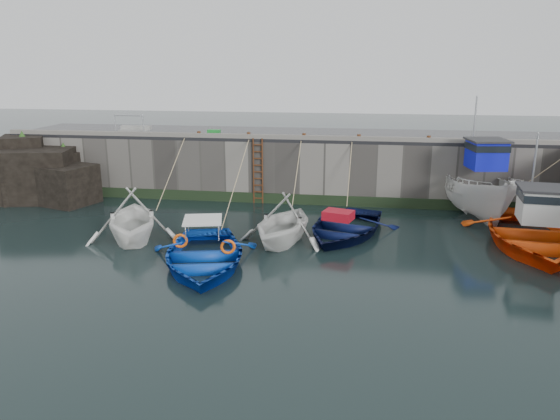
# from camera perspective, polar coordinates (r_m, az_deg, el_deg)

# --- Properties ---
(ground) EXTENTS (120.00, 120.00, 0.00)m
(ground) POSITION_cam_1_polar(r_m,az_deg,el_deg) (17.33, -2.00, -7.62)
(ground) COLOR black
(ground) RESTS_ON ground
(quay_back) EXTENTS (30.00, 5.00, 3.00)m
(quay_back) POSITION_cam_1_polar(r_m,az_deg,el_deg) (28.82, 2.57, 4.74)
(quay_back) COLOR slate
(quay_back) RESTS_ON ground
(road_back) EXTENTS (30.00, 5.00, 0.16)m
(road_back) POSITION_cam_1_polar(r_m,az_deg,el_deg) (28.58, 2.61, 7.86)
(road_back) COLOR black
(road_back) RESTS_ON quay_back
(kerb_back) EXTENTS (30.00, 0.30, 0.20)m
(kerb_back) POSITION_cam_1_polar(r_m,az_deg,el_deg) (26.24, 2.06, 7.61)
(kerb_back) COLOR slate
(kerb_back) RESTS_ON road_back
(algae_back) EXTENTS (30.00, 0.08, 0.50)m
(algae_back) POSITION_cam_1_polar(r_m,az_deg,el_deg) (26.62, 1.95, 1.12)
(algae_back) COLOR black
(algae_back) RESTS_ON ground
(rock_outcrop) EXTENTS (5.85, 4.24, 3.41)m
(rock_outcrop) POSITION_cam_1_polar(r_m,az_deg,el_deg) (29.97, -23.62, 3.42)
(rock_outcrop) COLOR black
(rock_outcrop) RESTS_ON ground
(ladder) EXTENTS (0.51, 0.08, 3.20)m
(ladder) POSITION_cam_1_polar(r_m,az_deg,el_deg) (26.59, -2.33, 4.06)
(ladder) COLOR #3F1E0F
(ladder) RESTS_ON ground
(boat_near_white) EXTENTS (5.18, 5.53, 2.34)m
(boat_near_white) POSITION_cam_1_polar(r_m,az_deg,el_deg) (22.18, -15.06, -2.98)
(boat_near_white) COLOR white
(boat_near_white) RESTS_ON ground
(boat_near_white_rope) EXTENTS (0.04, 4.73, 3.10)m
(boat_near_white_rope) POSITION_cam_1_polar(r_m,az_deg,el_deg) (26.16, -11.20, 0.01)
(boat_near_white_rope) COLOR tan
(boat_near_white_rope) RESTS_ON ground
(boat_near_blue) EXTENTS (5.28, 6.48, 1.18)m
(boat_near_blue) POSITION_cam_1_polar(r_m,az_deg,el_deg) (19.00, -8.00, -5.67)
(boat_near_blue) COLOR #0C3FB8
(boat_near_blue) RESTS_ON ground
(boat_near_blue_rope) EXTENTS (0.04, 6.73, 3.10)m
(boat_near_blue_rope) POSITION_cam_1_polar(r_m,az_deg,el_deg) (24.14, -4.24, -1.01)
(boat_near_blue_rope) COLOR tan
(boat_near_blue_rope) RESTS_ON ground
(boat_near_blacktrim) EXTENTS (4.45, 4.89, 2.21)m
(boat_near_blacktrim) POSITION_cam_1_polar(r_m,az_deg,el_deg) (21.11, 0.29, -3.37)
(boat_near_blacktrim) COLOR silver
(boat_near_blacktrim) RESTS_ON ground
(boat_near_blacktrim_rope) EXTENTS (0.04, 4.27, 3.10)m
(boat_near_blacktrim_rope) POSITION_cam_1_polar(r_m,az_deg,el_deg) (25.08, 1.69, -0.35)
(boat_near_blacktrim_rope) COLOR tan
(boat_near_blacktrim_rope) RESTS_ON ground
(boat_near_navy) EXTENTS (5.23, 6.26, 1.11)m
(boat_near_navy) POSITION_cam_1_polar(r_m,az_deg,el_deg) (22.24, 6.74, -2.50)
(boat_near_navy) COLOR #09113C
(boat_near_navy) RESTS_ON ground
(boat_near_navy_rope) EXTENTS (0.04, 3.28, 3.10)m
(boat_near_navy_rope) POSITION_cam_1_polar(r_m,az_deg,el_deg) (25.60, 7.04, -0.14)
(boat_near_navy_rope) COLOR tan
(boat_near_navy_rope) RESTS_ON ground
(boat_far_white) EXTENTS (3.50, 7.03, 5.60)m
(boat_far_white) POSITION_cam_1_polar(r_m,az_deg,el_deg) (26.13, 19.98, 1.83)
(boat_far_white) COLOR silver
(boat_far_white) RESTS_ON ground
(boat_far_orange) EXTENTS (5.67, 7.49, 4.46)m
(boat_far_orange) POSITION_cam_1_polar(r_m,az_deg,el_deg) (22.72, 24.93, -2.23)
(boat_far_orange) COLOR #FF4B0D
(boat_far_orange) RESTS_ON ground
(fish_crate) EXTENTS (0.64, 0.40, 0.33)m
(fish_crate) POSITION_cam_1_polar(r_m,az_deg,el_deg) (27.48, -6.91, 7.99)
(fish_crate) COLOR #167C27
(fish_crate) RESTS_ON road_back
(railing) EXTENTS (1.60, 1.05, 1.00)m
(railing) POSITION_cam_1_polar(r_m,az_deg,el_deg) (29.58, -14.94, 8.17)
(railing) COLOR #A5A8AD
(railing) RESTS_ON road_back
(bollard_a) EXTENTS (0.18, 0.18, 0.28)m
(bollard_a) POSITION_cam_1_polar(r_m,az_deg,el_deg) (27.36, -8.47, 7.85)
(bollard_a) COLOR #3F1E0F
(bollard_a) RESTS_ON road_back
(bollard_b) EXTENTS (0.18, 0.18, 0.28)m
(bollard_b) POSITION_cam_1_polar(r_m,az_deg,el_deg) (26.74, -3.29, 7.82)
(bollard_b) COLOR #3F1E0F
(bollard_b) RESTS_ON road_back
(bollard_c) EXTENTS (0.18, 0.18, 0.28)m
(bollard_c) POSITION_cam_1_polar(r_m,az_deg,el_deg) (26.31, 2.52, 7.71)
(bollard_c) COLOR #3F1E0F
(bollard_c) RESTS_ON road_back
(bollard_d) EXTENTS (0.18, 0.18, 0.28)m
(bollard_d) POSITION_cam_1_polar(r_m,az_deg,el_deg) (26.16, 8.24, 7.53)
(bollard_d) COLOR #3F1E0F
(bollard_d) RESTS_ON road_back
(bollard_e) EXTENTS (0.18, 0.18, 0.28)m
(bollard_e) POSITION_cam_1_polar(r_m,az_deg,el_deg) (26.33, 15.27, 7.20)
(bollard_e) COLOR #3F1E0F
(bollard_e) RESTS_ON road_back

